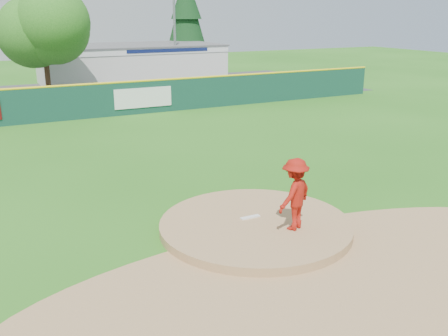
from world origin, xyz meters
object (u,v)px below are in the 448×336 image
light_pole_right (174,18)px  pool_building_grp (131,64)px  conifer_tree (186,17)px  deciduous_tree (43,34)px  van (48,99)px  pitcher (295,194)px

light_pole_right → pool_building_grp: bearing=135.1°
light_pole_right → conifer_tree: bearing=60.3°
deciduous_tree → conifer_tree: 18.63m
van → pool_building_grp: pool_building_grp is taller
pool_building_grp → conifer_tree: 8.95m
deciduous_tree → van: bearing=-100.2°
conifer_tree → light_pole_right: 8.06m
conifer_tree → light_pole_right: size_ratio=0.95×
deciduous_tree → light_pole_right: light_pole_right is taller
pitcher → deciduous_tree: (-2.71, 25.87, 3.30)m
pitcher → pool_building_grp: (5.29, 32.86, 0.41)m
pitcher → van: pitcher is taller
van → light_pole_right: size_ratio=0.45×
pitcher → pool_building_grp: 33.29m
pool_building_grp → conifer_tree: size_ratio=1.60×
pitcher → deciduous_tree: 26.22m
deciduous_tree → light_pole_right: (11.00, 4.00, 0.99)m
deciduous_tree → conifer_tree: conifer_tree is taller
pool_building_grp → van: bearing=-131.1°
pitcher → conifer_tree: size_ratio=0.21×
van → conifer_tree: size_ratio=0.48×
pitcher → light_pole_right: bearing=-129.7°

